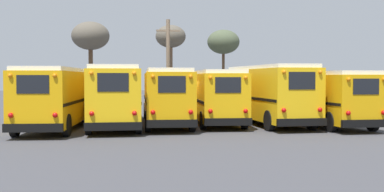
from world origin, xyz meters
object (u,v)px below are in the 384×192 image
object	(u,v)px
school_bus_4	(268,93)
bare_tree_1	(171,38)
school_bus_1	(114,94)
utility_pole	(168,64)
bare_tree_0	(91,37)
school_bus_2	(166,94)
school_bus_5	(318,95)
school_bus_0	(58,95)
bare_tree_2	(223,42)
school_bus_3	(214,95)

from	to	relation	value
school_bus_4	bare_tree_1	xyz separation A→B (m)	(-4.32, 14.54, 4.25)
school_bus_1	bare_tree_1	xyz separation A→B (m)	(4.39, 14.40, 4.30)
utility_pole	bare_tree_0	xyz separation A→B (m)	(-6.57, 10.45, 2.89)
school_bus_2	utility_pole	world-z (taller)	utility_pole
school_bus_4	school_bus_5	world-z (taller)	school_bus_4
school_bus_4	bare_tree_1	bearing A→B (deg)	106.56
school_bus_2	school_bus_4	distance (m)	5.87
school_bus_0	bare_tree_0	xyz separation A→B (m)	(0.12, 20.66, 4.85)
school_bus_0	school_bus_4	xyz separation A→B (m)	(11.62, 0.37, 0.09)
school_bus_1	bare_tree_2	bearing A→B (deg)	60.88
school_bus_1	bare_tree_0	xyz separation A→B (m)	(-2.78, 20.15, 4.81)
utility_pole	bare_tree_1	xyz separation A→B (m)	(0.61, 4.70, 2.38)
school_bus_0	school_bus_4	bearing A→B (deg)	1.81
school_bus_2	bare_tree_1	bearing A→B (deg)	83.82
school_bus_3	bare_tree_1	bearing A→B (deg)	96.16
bare_tree_1	school_bus_4	bearing A→B (deg)	-73.44
school_bus_0	bare_tree_0	size ratio (longest dim) A/B	1.34
bare_tree_2	school_bus_0	bearing A→B (deg)	-125.22
school_bus_1	utility_pole	world-z (taller)	utility_pole
school_bus_4	bare_tree_0	world-z (taller)	bare_tree_0
bare_tree_1	school_bus_1	bearing A→B (deg)	-106.97
school_bus_5	bare_tree_1	distance (m)	16.96
utility_pole	school_bus_3	bearing A→B (deg)	-76.50
utility_pole	bare_tree_0	size ratio (longest dim) A/B	0.88
school_bus_1	bare_tree_0	bearing A→B (deg)	97.86
school_bus_2	school_bus_3	distance (m)	2.97
school_bus_2	bare_tree_1	xyz separation A→B (m)	(1.49, 13.75, 4.36)
utility_pole	bare_tree_2	bearing A→B (deg)	52.22
bare_tree_1	bare_tree_2	world-z (taller)	bare_tree_1
bare_tree_0	school_bus_3	bearing A→B (deg)	-65.54
bare_tree_2	school_bus_2	bearing A→B (deg)	-111.93
utility_pole	bare_tree_2	xyz separation A→B (m)	(5.74, 7.41, 2.26)
utility_pole	bare_tree_1	distance (m)	5.30
school_bus_3	utility_pole	size ratio (longest dim) A/B	1.45
school_bus_2	bare_tree_0	size ratio (longest dim) A/B	1.34
school_bus_0	school_bus_3	distance (m)	8.89
school_bus_0	school_bus_5	xyz separation A→B (m)	(14.53, 0.21, -0.09)
bare_tree_1	bare_tree_2	distance (m)	5.81
school_bus_5	school_bus_3	bearing A→B (deg)	165.00
bare_tree_2	school_bus_5	bearing A→B (deg)	-83.15
school_bus_3	school_bus_5	size ratio (longest dim) A/B	0.94
school_bus_0	bare_tree_2	world-z (taller)	bare_tree_2
school_bus_1	bare_tree_1	bearing A→B (deg)	73.03
utility_pole	bare_tree_1	world-z (taller)	bare_tree_1
school_bus_1	bare_tree_1	world-z (taller)	bare_tree_1
school_bus_5	bare_tree_2	xyz separation A→B (m)	(-2.09, 17.40, 4.30)
school_bus_3	bare_tree_1	xyz separation A→B (m)	(-1.42, 13.13, 4.40)
school_bus_3	school_bus_5	xyz separation A→B (m)	(5.81, -1.56, -0.03)
school_bus_3	school_bus_5	bearing A→B (deg)	-15.00
school_bus_1	school_bus_0	bearing A→B (deg)	-170.15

